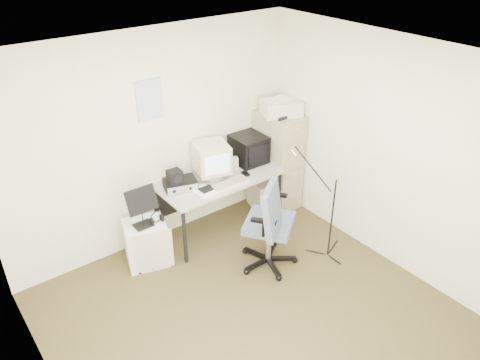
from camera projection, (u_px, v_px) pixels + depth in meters
floor at (254, 319)px, 4.60m from camera, size 3.60×3.60×0.01m
ceiling at (260, 68)px, 3.36m from camera, size 3.60×3.60×0.01m
wall_back at (155, 142)px, 5.22m from camera, size 3.60×0.02×2.50m
wall_front at (451, 348)px, 2.74m from camera, size 3.60×0.02×2.50m
wall_left at (42, 307)px, 3.02m from camera, size 0.02×3.60×2.50m
wall_right at (389, 155)px, 4.93m from camera, size 0.02×3.60×2.50m
wall_calendar at (149, 100)px, 4.95m from camera, size 0.30×0.02×0.44m
filing_cabinet at (278, 160)px, 6.13m from camera, size 0.40×0.60×1.30m
printer at (281, 107)px, 5.75m from camera, size 0.56×0.47×0.18m
desk at (220, 203)px, 5.75m from camera, size 1.50×0.70×0.73m
crt_monitor at (211, 161)px, 5.49m from camera, size 0.47×0.48×0.42m
crt_tv at (249, 149)px, 5.85m from camera, size 0.39×0.41×0.35m
desk_speaker at (234, 163)px, 5.72m from camera, size 0.11×0.11×0.15m
keyboard at (230, 184)px, 5.40m from camera, size 0.48×0.17×0.03m
mouse at (245, 174)px, 5.61m from camera, size 0.07×0.11×0.03m
radio_receiver at (180, 184)px, 5.33m from camera, size 0.42×0.36×0.10m
radio_speaker at (175, 177)px, 5.21m from camera, size 0.16×0.15×0.15m
papers at (204, 191)px, 5.27m from camera, size 0.21×0.28×0.02m
pc_tower at (260, 194)px, 6.23m from camera, size 0.31×0.48×0.41m
office_chair at (269, 222)px, 5.04m from camera, size 0.92×0.92×1.14m
side_cart at (146, 243)px, 5.20m from camera, size 0.52×0.46×0.55m
music_stand at (141, 207)px, 4.90m from camera, size 0.35×0.22×0.48m
headphones at (157, 219)px, 5.05m from camera, size 0.20×0.20×0.03m
mic_stand at (333, 207)px, 5.14m from camera, size 0.02×0.02×1.30m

